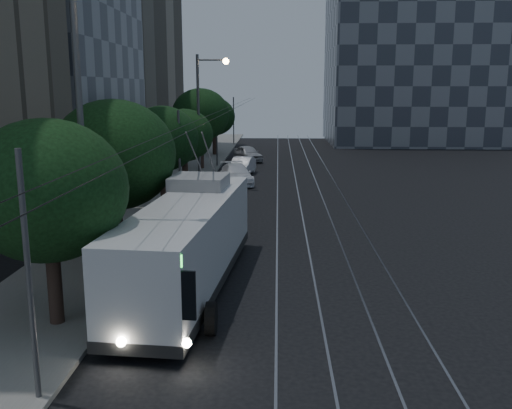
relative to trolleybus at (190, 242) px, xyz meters
The scene contains 20 objects.
ground 3.96m from the trolleybus, 35.21° to the left, with size 120.00×120.00×0.00m, color black.
sidewalk 22.59m from the trolleybus, 101.75° to the left, with size 5.00×90.00×0.15m, color gray.
tram_rails 22.77m from the trolleybus, 76.21° to the left, with size 4.52×90.00×0.02m.
overhead_wires 22.22m from the trolleybus, 95.35° to the left, with size 2.23×90.00×6.00m.
building_glass_mid 31.21m from the trolleybus, 123.78° to the left, with size 14.40×18.40×26.80m.
building_distant_right 61.63m from the trolleybus, 69.87° to the left, with size 22.00×18.00×24.00m, color #3C414C.
trolleybus is the anchor object (origin of this frame).
pickup_silver 12.70m from the trolleybus, 96.29° to the left, with size 2.79×6.05×1.68m, color #ACAFB4.
car_white_a 18.11m from the trolleybus, 94.41° to the left, with size 1.61×3.99×1.36m, color silver.
car_white_b 22.86m from the trolleybus, 89.86° to the left, with size 2.09×5.14×1.49m, color white.
car_white_c 27.40m from the trolleybus, 89.56° to the left, with size 1.56×4.47×1.47m, color white.
car_white_d 36.30m from the trolleybus, 89.67° to the left, with size 1.83×4.55×1.55m, color #B6B6BA.
tree_0 5.73m from the trolleybus, 134.38° to the right, with size 4.73×4.73×6.42m.
tree_1 5.64m from the trolleybus, 136.97° to the left, with size 5.10×5.10×6.81m.
tree_2 14.04m from the trolleybus, 105.06° to the left, with size 4.27×4.27×6.21m.
tree_3 21.57m from the trolleybus, 99.62° to the left, with size 4.22×4.22×5.74m.
tree_4 30.61m from the trolleybus, 96.77° to the left, with size 5.07×5.07×7.16m.
tree_5 41.11m from the trolleybus, 95.02° to the left, with size 4.44×4.44×6.16m.
streetlamp_near 5.80m from the trolleybus, 134.80° to the right, with size 2.55×0.44×10.61m.
streetlamp_far 21.13m from the trolleybus, 95.66° to the left, with size 2.31×0.44×9.48m.
Camera 1 is at (0.28, -22.00, 7.30)m, focal length 40.00 mm.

